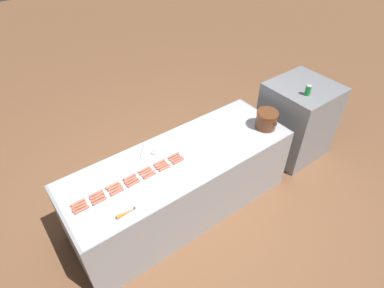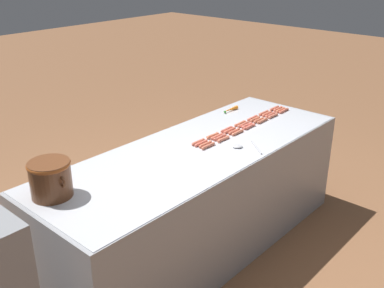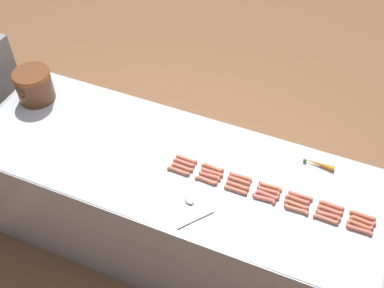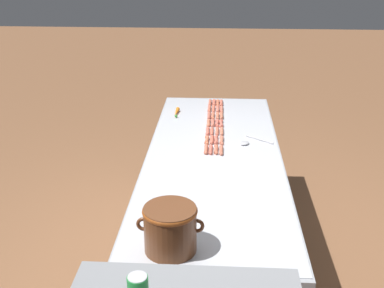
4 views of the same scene
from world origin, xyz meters
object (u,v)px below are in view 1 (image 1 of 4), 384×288
hot_dog_0 (78,203)px  hot_dog_22 (100,201)px  hot_dog_18 (148,174)px  carrot (126,213)px  hot_dog_11 (146,172)px  hot_dog_16 (116,190)px  hot_dog_17 (132,181)px  hot_dog_6 (173,155)px  hot_dog_1 (96,193)px  hot_dog_14 (80,208)px  soda_can (308,90)px  hot_dog_2 (112,186)px  hot_dog_27 (178,161)px  bean_pot (267,119)px  hot_dog_21 (82,210)px  hot_dog_23 (117,192)px  hot_dog_5 (159,162)px  hot_dog_20 (177,159)px  hot_dog_26 (165,168)px  hot_dog_19 (162,166)px  hot_dog_10 (130,180)px  hot_dog_9 (114,187)px  hot_dog_12 (161,165)px  hot_dog_4 (144,170)px  serving_spoon (150,152)px  hot_dog_24 (134,183)px  hot_dog_15 (98,199)px  back_cabinet (297,120)px  hot_dog_13 (175,158)px  hot_dog_8 (97,196)px

hot_dog_0 → hot_dog_22: 0.19m
hot_dog_18 → carrot: carrot is taller
hot_dog_11 → hot_dog_16: same height
hot_dog_17 → hot_dog_18: (0.00, 0.17, 0.00)m
hot_dog_6 → carrot: 0.81m
hot_dog_1 → hot_dog_16: size_ratio=1.00×
hot_dog_14 → soda_can: 2.79m
hot_dog_2 → hot_dog_16: (0.07, 0.01, 0.00)m
hot_dog_27 → bean_pot: size_ratio=0.46×
hot_dog_11 → hot_dog_21: (0.07, -0.67, 0.00)m
hot_dog_22 → hot_dog_23: (-0.00, 0.17, 0.00)m
hot_dog_5 → hot_dog_11: bearing=-79.5°
hot_dog_20 → hot_dog_26: bearing=-79.6°
hot_dog_5 → hot_dog_19: (0.07, -0.01, 0.00)m
hot_dog_11 → hot_dog_20: size_ratio=1.00×
hot_dog_27 → hot_dog_16: bearing=-92.7°
hot_dog_10 → hot_dog_16: size_ratio=1.00×
hot_dog_1 → hot_dog_23: bearing=58.3°
hot_dog_0 → hot_dog_20: size_ratio=1.00×
hot_dog_9 → hot_dog_26: 0.51m
hot_dog_12 → hot_dog_16: bearing=-86.4°
hot_dog_0 → hot_dog_4: bearing=90.5°
hot_dog_22 → carrot: (0.26, 0.13, 0.00)m
hot_dog_2 → hot_dog_4: size_ratio=1.00×
hot_dog_20 → soda_can: 1.78m
hot_dog_2 → serving_spoon: (-0.19, 0.52, -0.00)m
hot_dog_27 → soda_can: 1.78m
hot_dog_6 → hot_dog_16: same height
hot_dog_5 → hot_dog_24: (0.10, -0.34, 0.00)m
hot_dog_20 → hot_dog_15: bearing=-90.1°
hot_dog_11 → hot_dog_12: same height
hot_dog_10 → hot_dog_19: bearing=84.6°
hot_dog_4 → hot_dog_18: (0.07, 0.01, 0.00)m
hot_dog_11 → hot_dog_21: bearing=-84.2°
hot_dog_21 → hot_dog_24: same height
back_cabinet → bean_pot: 0.90m
hot_dog_12 → carrot: bearing=-59.5°
hot_dog_13 → hot_dog_21: same height
hot_dog_16 → hot_dog_22: bearing=-79.6°
hot_dog_4 → carrot: size_ratio=0.75×
hot_dog_11 → hot_dog_24: 0.18m
hot_dog_19 → hot_dog_23: bearing=-86.2°
hot_dog_26 → serving_spoon: bearing=178.4°
hot_dog_6 → hot_dog_15: same height
hot_dog_17 → hot_dog_20: 0.51m
hot_dog_14 → hot_dog_19: (-0.00, 0.84, 0.00)m
hot_dog_10 → hot_dog_18: (0.04, 0.18, 0.00)m
hot_dog_0 → hot_dog_14: same height
hot_dog_1 → hot_dog_8: bearing=-12.6°
hot_dog_4 → hot_dog_26: same height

